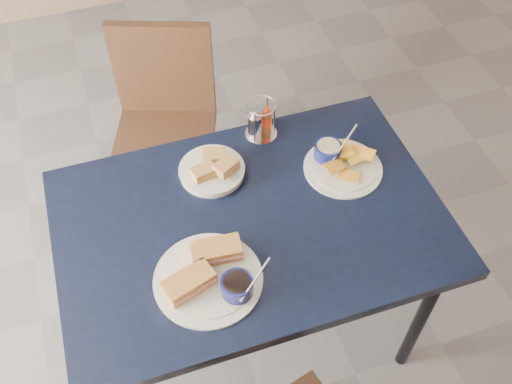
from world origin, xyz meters
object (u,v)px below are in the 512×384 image
object	(u,v)px
chair_far	(158,114)
plantain_plate	(338,161)
sandwich_plate	(211,275)
bread_basket	(213,169)
dining_table	(251,232)
condiment_caddy	(260,122)

from	to	relation	value
chair_far	plantain_plate	distance (m)	0.89
sandwich_plate	bread_basket	bearing A→B (deg)	73.15
dining_table	condiment_caddy	distance (m)	0.38
plantain_plate	condiment_caddy	distance (m)	0.29
plantain_plate	chair_far	bearing A→B (deg)	124.00
sandwich_plate	dining_table	bearing A→B (deg)	43.60
sandwich_plate	plantain_plate	bearing A→B (deg)	28.79
dining_table	plantain_plate	xyz separation A→B (m)	(0.34, 0.12, 0.09)
chair_far	sandwich_plate	bearing A→B (deg)	-92.04
dining_table	bread_basket	distance (m)	0.24
plantain_plate	bread_basket	xyz separation A→B (m)	(-0.40, 0.09, 0.00)
dining_table	chair_far	size ratio (longest dim) A/B	1.36
chair_far	condiment_caddy	bearing A→B (deg)	-60.22
bread_basket	dining_table	bearing A→B (deg)	-74.65
plantain_plate	bread_basket	size ratio (longest dim) A/B	1.23
chair_far	sandwich_plate	world-z (taller)	sandwich_plate
bread_basket	chair_far	bearing A→B (deg)	97.34
dining_table	bread_basket	size ratio (longest dim) A/B	5.64
sandwich_plate	condiment_caddy	size ratio (longest dim) A/B	2.34
plantain_plate	sandwich_plate	bearing A→B (deg)	-151.21
dining_table	bread_basket	bearing A→B (deg)	105.35
dining_table	plantain_plate	distance (m)	0.37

